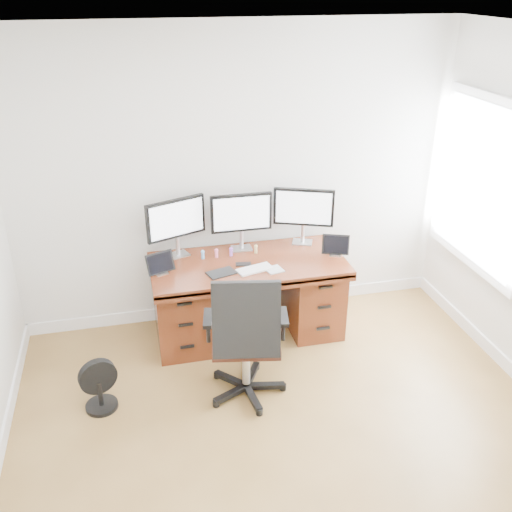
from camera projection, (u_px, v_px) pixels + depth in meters
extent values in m
plane|color=olive|center=(308.00, 484.00, 3.73)|extent=(4.50, 4.50, 0.00)
cube|color=silver|center=(237.00, 180.00, 5.10)|extent=(4.00, 0.10, 2.70)
cube|color=white|center=(482.00, 185.00, 4.83)|extent=(0.04, 1.30, 1.50)
cube|color=white|center=(480.00, 185.00, 4.82)|extent=(0.01, 1.15, 1.35)
cube|color=#522110|center=(248.00, 264.00, 4.98)|extent=(1.70, 0.80, 0.05)
cube|color=#522110|center=(181.00, 307.00, 5.05)|extent=(0.45, 0.70, 0.70)
cube|color=#522110|center=(311.00, 292.00, 5.30)|extent=(0.45, 0.70, 0.70)
cube|color=#3D180B|center=(241.00, 271.00, 5.35)|extent=(0.74, 0.03, 0.40)
cylinder|color=black|center=(246.00, 387.00, 4.55)|extent=(0.69, 0.69, 0.08)
cylinder|color=silver|center=(246.00, 361.00, 4.44)|extent=(0.06, 0.06, 0.42)
cube|color=#3C1A12|center=(246.00, 339.00, 4.35)|extent=(0.59, 0.57, 0.07)
cube|color=black|center=(246.00, 320.00, 4.00)|extent=(0.49, 0.14, 0.58)
cube|color=black|center=(208.00, 318.00, 4.26)|extent=(0.11, 0.26, 0.03)
cube|color=black|center=(283.00, 317.00, 4.28)|extent=(0.11, 0.26, 0.03)
cylinder|color=black|center=(102.00, 406.00, 4.39)|extent=(0.25, 0.25, 0.03)
cylinder|color=black|center=(100.00, 394.00, 4.34)|extent=(0.04, 0.04, 0.21)
cylinder|color=black|center=(98.00, 378.00, 4.28)|extent=(0.29, 0.14, 0.29)
cube|color=silver|center=(178.00, 255.00, 5.09)|extent=(0.22, 0.19, 0.01)
cylinder|color=silver|center=(178.00, 246.00, 5.05)|extent=(0.04, 0.04, 0.18)
cube|color=black|center=(176.00, 218.00, 4.93)|extent=(0.53, 0.23, 0.35)
cube|color=white|center=(177.00, 219.00, 4.92)|extent=(0.47, 0.18, 0.30)
cube|color=silver|center=(242.00, 248.00, 5.21)|extent=(0.18, 0.14, 0.01)
cylinder|color=silver|center=(242.00, 240.00, 5.17)|extent=(0.04, 0.04, 0.18)
cube|color=black|center=(241.00, 213.00, 5.05)|extent=(0.55, 0.04, 0.35)
cube|color=white|center=(242.00, 213.00, 5.03)|extent=(0.50, 0.01, 0.30)
cube|color=silver|center=(302.00, 242.00, 5.33)|extent=(0.22, 0.20, 0.01)
cylinder|color=silver|center=(303.00, 234.00, 5.29)|extent=(0.04, 0.04, 0.18)
cube|color=black|center=(304.00, 207.00, 5.17)|extent=(0.52, 0.24, 0.35)
cube|color=white|center=(304.00, 208.00, 5.15)|extent=(0.47, 0.19, 0.30)
cube|color=silver|center=(161.00, 273.00, 4.77)|extent=(0.12, 0.11, 0.01)
cube|color=black|center=(160.00, 263.00, 4.73)|extent=(0.25, 0.15, 0.17)
cube|color=silver|center=(335.00, 254.00, 5.09)|extent=(0.12, 0.11, 0.01)
cube|color=black|center=(336.00, 245.00, 5.05)|extent=(0.25, 0.15, 0.17)
cube|color=silver|center=(255.00, 269.00, 4.83)|extent=(0.33, 0.21, 0.01)
cube|color=silver|center=(274.00, 270.00, 4.83)|extent=(0.16, 0.16, 0.01)
cube|color=black|center=(221.00, 273.00, 4.78)|extent=(0.27, 0.21, 0.01)
cube|color=black|center=(243.00, 264.00, 4.92)|extent=(0.14, 0.09, 0.01)
cylinder|color=#6AA7E4|center=(203.00, 256.00, 5.01)|extent=(0.03, 0.03, 0.06)
sphere|color=#6AA7E4|center=(203.00, 252.00, 5.00)|extent=(0.03, 0.03, 0.03)
cylinder|color=pink|center=(216.00, 254.00, 5.04)|extent=(0.03, 0.03, 0.06)
sphere|color=pink|center=(216.00, 250.00, 5.02)|extent=(0.03, 0.03, 0.03)
cylinder|color=#9D5AD5|center=(231.00, 253.00, 5.07)|extent=(0.03, 0.03, 0.06)
sphere|color=#9D5AD5|center=(231.00, 249.00, 5.05)|extent=(0.03, 0.03, 0.03)
cylinder|color=tan|center=(256.00, 250.00, 5.11)|extent=(0.03, 0.03, 0.06)
sphere|color=tan|center=(256.00, 246.00, 5.10)|extent=(0.03, 0.03, 0.03)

